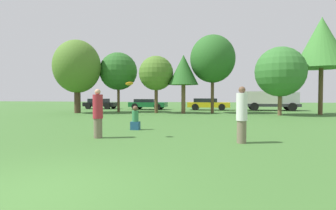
{
  "coord_description": "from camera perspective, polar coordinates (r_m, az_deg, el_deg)",
  "views": [
    {
      "loc": [
        2.96,
        -3.9,
        1.6
      ],
      "look_at": [
        1.16,
        5.95,
        1.24
      ],
      "focal_mm": 29.0,
      "sensor_mm": 36.0,
      "label": 1
    }
  ],
  "objects": [
    {
      "name": "tree_6",
      "position": [
        25.96,
        29.58,
        11.31
      ],
      "size": [
        4.17,
        4.17,
        8.01
      ],
      "color": "brown",
      "rests_on": "ground"
    },
    {
      "name": "frisbee",
      "position": [
        10.31,
        -8.13,
        4.49
      ],
      "size": [
        0.3,
        0.28,
        0.16
      ],
      "color": "orange"
    },
    {
      "name": "person_thrower",
      "position": [
        10.47,
        -14.53,
        -1.74
      ],
      "size": [
        0.37,
        0.37,
        1.84
      ],
      "rotation": [
        0.0,
        0.0,
        -0.03
      ],
      "color": "#726651",
      "rests_on": "ground"
    },
    {
      "name": "tree_1",
      "position": [
        26.47,
        -10.4,
        6.96
      ],
      "size": [
        3.58,
        3.58,
        5.68
      ],
      "color": "brown",
      "rests_on": "ground"
    },
    {
      "name": "person_catcher",
      "position": [
        9.38,
        15.24,
        -1.97
      ],
      "size": [
        0.37,
        0.37,
        1.9
      ],
      "rotation": [
        0.0,
        0.0,
        3.11
      ],
      "color": "#726651",
      "rests_on": "ground"
    },
    {
      "name": "ground_plane",
      "position": [
        5.15,
        -26.55,
        -16.28
      ],
      "size": [
        120.0,
        120.0,
        0.0
      ],
      "primitive_type": "plane",
      "color": "#3D6B2D"
    },
    {
      "name": "parked_car_yellow",
      "position": [
        29.76,
        8.39,
        0.27
      ],
      "size": [
        4.52,
        1.95,
        1.26
      ],
      "rotation": [
        0.0,
        0.0,
        -0.01
      ],
      "color": "gold",
      "rests_on": "ground"
    },
    {
      "name": "parked_car_black",
      "position": [
        33.1,
        -14.02,
        0.35
      ],
      "size": [
        3.86,
        2.08,
        1.2
      ],
      "rotation": [
        0.0,
        0.0,
        -0.01
      ],
      "color": "black",
      "rests_on": "ground"
    },
    {
      "name": "tree_0",
      "position": [
        25.99,
        -18.58,
        7.63
      ],
      "size": [
        4.22,
        4.22,
        6.58
      ],
      "color": "#473323",
      "rests_on": "ground"
    },
    {
      "name": "tree_4",
      "position": [
        24.8,
        9.36,
        9.52
      ],
      "size": [
        3.99,
        3.99,
        6.97
      ],
      "color": "brown",
      "rests_on": "ground"
    },
    {
      "name": "tree_2",
      "position": [
        24.62,
        -2.51,
        6.66
      ],
      "size": [
        3.11,
        3.11,
        5.15
      ],
      "color": "brown",
      "rests_on": "ground"
    },
    {
      "name": "parked_car_green",
      "position": [
        30.65,
        -4.31,
        0.28
      ],
      "size": [
        4.16,
        2.09,
        1.18
      ],
      "rotation": [
        0.0,
        0.0,
        -0.01
      ],
      "color": "#196633",
      "rests_on": "ground"
    },
    {
      "name": "tree_5",
      "position": [
        23.42,
        22.52,
        6.46
      ],
      "size": [
        3.94,
        3.94,
        5.44
      ],
      "color": "brown",
      "rests_on": "ground"
    },
    {
      "name": "delivery_truck_silver",
      "position": [
        30.64,
        20.52,
        1.1
      ],
      "size": [
        5.91,
        2.46,
        2.01
      ],
      "rotation": [
        0.0,
        0.0,
        -0.01
      ],
      "color": "#2D2D33",
      "rests_on": "ground"
    },
    {
      "name": "bystander_sitting",
      "position": [
        12.69,
        -6.89,
        -3.07
      ],
      "size": [
        0.4,
        0.33,
        1.11
      ],
      "color": "navy",
      "rests_on": "ground"
    },
    {
      "name": "tree_3",
      "position": [
        24.06,
        3.27,
        7.29
      ],
      "size": [
        2.63,
        2.63,
        5.16
      ],
      "color": "brown",
      "rests_on": "ground"
    }
  ]
}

